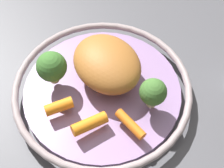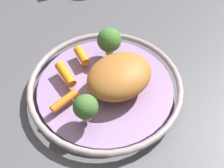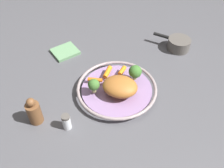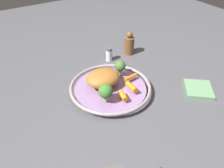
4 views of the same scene
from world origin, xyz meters
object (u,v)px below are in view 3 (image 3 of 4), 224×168
Objects in this scene: broccoli_floret_small at (135,72)px; salt_shaker at (66,122)px; roast_chicken_piece at (120,86)px; baby_carrot_center at (121,71)px; baby_carrot_near_rim at (108,72)px; dish_towel at (65,52)px; baby_carrot_back at (95,80)px; broccoli_floret_edge at (94,85)px; pepper_mill at (34,112)px; saucepan at (178,44)px; serving_bowl at (117,89)px.

broccoli_floret_small is 0.35m from salt_shaker.
baby_carrot_center is at bearing 11.74° from roast_chicken_piece.
baby_carrot_center is at bearing -64.45° from baby_carrot_near_rim.
baby_carrot_near_rim is 0.52× the size of dish_towel.
broccoli_floret_small is 0.40m from dish_towel.
baby_carrot_near_rim is at bearing 91.08° from broccoli_floret_small.
baby_carrot_back is at bearing 131.99° from baby_carrot_center.
broccoli_floret_edge is (-0.14, 0.08, 0.03)m from baby_carrot_center.
baby_carrot_near_rim is 0.51× the size of pepper_mill.
salt_shaker reaches higher than baby_carrot_center.
salt_shaker is 0.45m from dish_towel.
broccoli_floret_small reaches higher than roast_chicken_piece.
baby_carrot_back is 0.32× the size of saucepan.
baby_carrot_back reaches higher than dish_towel.
salt_shaker reaches higher than serving_bowl.
baby_carrot_center is (0.09, 0.00, 0.03)m from serving_bowl.
dish_towel is at bearing 71.94° from broccoli_floret_small.
baby_carrot_back is 0.07m from broccoli_floret_edge.
pepper_mill is (-0.23, 0.16, 0.01)m from baby_carrot_back.
roast_chicken_piece is 1.15× the size of pepper_mill.
saucepan is 0.57m from dish_towel.
roast_chicken_piece is 2.06× the size of broccoli_floret_small.
baby_carrot_near_rim reaches higher than dish_towel.
baby_carrot_center is 0.42× the size of dish_towel.
broccoli_floret_edge reaches higher than baby_carrot_center.
dish_towel is at bearing 24.50° from salt_shaker.
broccoli_floret_edge is 0.18m from broccoli_floret_small.
baby_carrot_back is at bearing 146.31° from baby_carrot_near_rim.
pepper_mill is at bearing -171.42° from dish_towel.
baby_carrot_center is at bearing -38.68° from pepper_mill.
broccoli_floret_edge is (-0.11, 0.02, 0.03)m from baby_carrot_near_rim.
serving_bowl is 0.06m from roast_chicken_piece.
pepper_mill is 0.42m from dish_towel.
baby_carrot_near_rim is 1.26× the size of baby_carrot_center.
baby_carrot_back is (0.01, 0.10, 0.02)m from serving_bowl.
baby_carrot_center reaches higher than dish_towel.
salt_shaker is (-0.28, 0.07, -0.01)m from baby_carrot_near_rim.
baby_carrot_center is at bearing -48.01° from baby_carrot_back.
serving_bowl is at bearing -93.71° from baby_carrot_back.
broccoli_floret_edge is at bearing -45.11° from pepper_mill.
saucepan is 1.60× the size of dish_towel.
serving_bowl is 2.73× the size of pepper_mill.
broccoli_floret_small is at bearing -47.53° from pepper_mill.
serving_bowl is 0.26m from salt_shaker.
broccoli_floret_edge is (-0.06, -0.02, 0.03)m from baby_carrot_back.
saucepan is at bearing -30.40° from serving_bowl.
roast_chicken_piece reaches higher than serving_bowl.
baby_carrot_center reaches higher than baby_carrot_back.
pepper_mill is (-0.31, 0.25, 0.01)m from baby_carrot_center.
salt_shaker is at bearing 165.77° from baby_carrot_near_rim.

